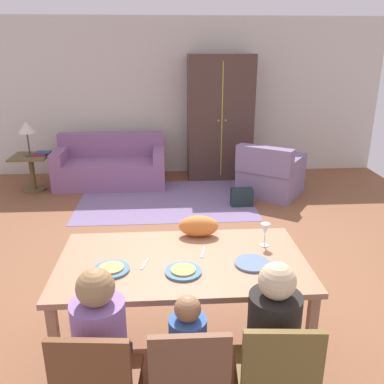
# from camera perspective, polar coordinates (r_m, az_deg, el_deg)

# --- Properties ---
(ground_plane) EXTENTS (7.05, 6.24, 0.02)m
(ground_plane) POSITION_cam_1_polar(r_m,az_deg,el_deg) (4.83, 0.83, -7.79)
(ground_plane) COLOR brown
(back_wall) EXTENTS (7.05, 0.10, 2.70)m
(back_wall) POSITION_cam_1_polar(r_m,az_deg,el_deg) (7.51, -1.09, 12.95)
(back_wall) COLOR beige
(back_wall) RESTS_ON ground_plane
(dining_table) EXTENTS (1.78, 0.98, 0.76)m
(dining_table) POSITION_cam_1_polar(r_m,az_deg,el_deg) (3.03, -1.36, -10.52)
(dining_table) COLOR #A87555
(dining_table) RESTS_ON ground_plane
(plate_near_man) EXTENTS (0.25, 0.25, 0.02)m
(plate_near_man) POSITION_cam_1_polar(r_m,az_deg,el_deg) (2.91, -11.09, -10.50)
(plate_near_man) COLOR teal
(plate_near_man) RESTS_ON dining_table
(pizza_near_man) EXTENTS (0.17, 0.17, 0.01)m
(pizza_near_man) POSITION_cam_1_polar(r_m,az_deg,el_deg) (2.90, -11.11, -10.24)
(pizza_near_man) COLOR #DE9853
(pizza_near_man) RESTS_ON plate_near_man
(plate_near_child) EXTENTS (0.25, 0.25, 0.02)m
(plate_near_child) POSITION_cam_1_polar(r_m,az_deg,el_deg) (2.83, -1.21, -10.97)
(plate_near_child) COLOR teal
(plate_near_child) RESTS_ON dining_table
(pizza_near_child) EXTENTS (0.17, 0.17, 0.01)m
(pizza_near_child) POSITION_cam_1_polar(r_m,az_deg,el_deg) (2.83, -1.22, -10.71)
(pizza_near_child) COLOR gold
(pizza_near_child) RESTS_ON plate_near_child
(plate_near_woman) EXTENTS (0.25, 0.25, 0.02)m
(plate_near_woman) POSITION_cam_1_polar(r_m,az_deg,el_deg) (2.96, 8.34, -9.76)
(plate_near_woman) COLOR slate
(plate_near_woman) RESTS_ON dining_table
(wine_glass) EXTENTS (0.07, 0.07, 0.19)m
(wine_glass) POSITION_cam_1_polar(r_m,az_deg,el_deg) (3.18, 10.10, -5.21)
(wine_glass) COLOR silver
(wine_glass) RESTS_ON dining_table
(fork) EXTENTS (0.06, 0.15, 0.01)m
(fork) POSITION_cam_1_polar(r_m,az_deg,el_deg) (2.95, -6.58, -9.90)
(fork) COLOR silver
(fork) RESTS_ON dining_table
(knife) EXTENTS (0.05, 0.17, 0.01)m
(knife) POSITION_cam_1_polar(r_m,az_deg,el_deg) (3.09, 1.54, -8.34)
(knife) COLOR silver
(knife) RESTS_ON dining_table
(dining_chair_man) EXTENTS (0.46, 0.46, 0.87)m
(dining_chair_man) POSITION_cam_1_polar(r_m,az_deg,el_deg) (2.50, -12.97, -24.52)
(dining_chair_man) COLOR brown
(dining_chair_man) RESTS_ON ground_plane
(person_man) EXTENTS (0.30, 0.41, 1.11)m
(person_man) POSITION_cam_1_polar(r_m,az_deg,el_deg) (2.61, -12.16, -21.53)
(person_man) COLOR #373045
(person_man) RESTS_ON ground_plane
(dining_chair_child) EXTENTS (0.43, 0.43, 0.87)m
(dining_chair_child) POSITION_cam_1_polar(r_m,az_deg,el_deg) (2.47, -0.40, -24.55)
(dining_chair_child) COLOR brown
(dining_chair_child) RESTS_ON ground_plane
(person_child) EXTENTS (0.22, 0.29, 0.92)m
(person_child) POSITION_cam_1_polar(r_m,az_deg,el_deg) (2.63, -0.60, -22.91)
(person_child) COLOR #383455
(person_child) RESTS_ON ground_plane
(dining_chair_woman) EXTENTS (0.45, 0.45, 0.87)m
(dining_chair_woman) POSITION_cam_1_polar(r_m,az_deg,el_deg) (2.53, 11.61, -23.60)
(dining_chair_woman) COLOR brown
(dining_chair_woman) RESTS_ON ground_plane
(person_woman) EXTENTS (0.30, 0.41, 1.11)m
(person_woman) POSITION_cam_1_polar(r_m,az_deg,el_deg) (2.65, 10.81, -20.70)
(person_woman) COLOR #353C48
(person_woman) RESTS_ON ground_plane
(cat) EXTENTS (0.33, 0.19, 0.17)m
(cat) POSITION_cam_1_polar(r_m,az_deg,el_deg) (3.32, 0.92, -4.74)
(cat) COLOR orange
(cat) RESTS_ON dining_table
(area_rug) EXTENTS (2.60, 1.80, 0.01)m
(area_rug) POSITION_cam_1_polar(r_m,az_deg,el_deg) (6.28, -3.66, -1.08)
(area_rug) COLOR slate
(area_rug) RESTS_ON ground_plane
(couch) EXTENTS (1.80, 0.86, 0.82)m
(couch) POSITION_cam_1_polar(r_m,az_deg,el_deg) (7.06, -11.13, 3.48)
(couch) COLOR #8A5C8B
(couch) RESTS_ON ground_plane
(armchair) EXTENTS (1.19, 1.19, 0.82)m
(armchair) POSITION_cam_1_polar(r_m,az_deg,el_deg) (6.52, 10.75, 2.34)
(armchair) COLOR slate
(armchair) RESTS_ON ground_plane
(armoire) EXTENTS (1.10, 0.59, 2.10)m
(armoire) POSITION_cam_1_polar(r_m,az_deg,el_deg) (7.22, 3.87, 10.24)
(armoire) COLOR #48322A
(armoire) RESTS_ON ground_plane
(side_table) EXTENTS (0.56, 0.56, 0.58)m
(side_table) POSITION_cam_1_polar(r_m,az_deg,el_deg) (7.06, -21.33, 3.13)
(side_table) COLOR brown
(side_table) RESTS_ON ground_plane
(table_lamp) EXTENTS (0.26, 0.26, 0.54)m
(table_lamp) POSITION_cam_1_polar(r_m,az_deg,el_deg) (6.93, -21.97, 8.15)
(table_lamp) COLOR #443937
(table_lamp) RESTS_ON side_table
(book_lower) EXTENTS (0.22, 0.16, 0.03)m
(book_lower) POSITION_cam_1_polar(r_m,az_deg,el_deg) (6.97, -20.41, 4.89)
(book_lower) COLOR #9B2A36
(book_lower) RESTS_ON side_table
(book_upper) EXTENTS (0.22, 0.16, 0.03)m
(book_upper) POSITION_cam_1_polar(r_m,az_deg,el_deg) (6.97, -19.93, 5.19)
(book_upper) COLOR navy
(book_upper) RESTS_ON book_lower
(handbag) EXTENTS (0.32, 0.16, 0.26)m
(handbag) POSITION_cam_1_polar(r_m,az_deg,el_deg) (6.05, 6.91, -0.71)
(handbag) COLOR #192A2A
(handbag) RESTS_ON ground_plane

